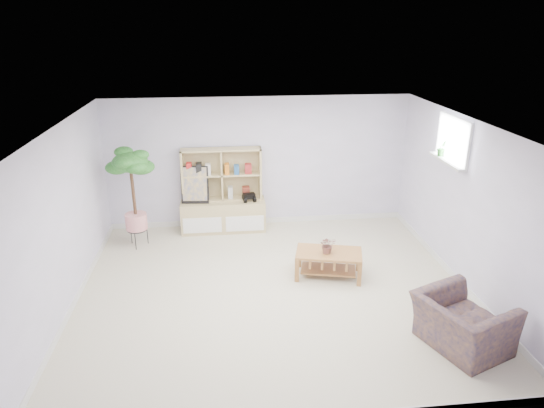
{
  "coord_description": "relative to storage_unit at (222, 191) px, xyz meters",
  "views": [
    {
      "loc": [
        -0.67,
        -6.05,
        3.66
      ],
      "look_at": [
        0.03,
        0.5,
        1.14
      ],
      "focal_mm": 32.0,
      "sensor_mm": 36.0,
      "label": 1
    }
  ],
  "objects": [
    {
      "name": "walls",
      "position": [
        0.68,
        -2.24,
        0.44
      ],
      "size": [
        5.51,
        5.01,
        2.4
      ],
      "color": "silver",
      "rests_on": "floor"
    },
    {
      "name": "table_plant",
      "position": [
        1.52,
        -1.93,
        -0.23
      ],
      "size": [
        0.25,
        0.22,
        0.26
      ],
      "primitive_type": "imported",
      "rotation": [
        0.0,
        0.0,
        -0.04
      ],
      "color": "#1A651E",
      "rests_on": "coffee_table"
    },
    {
      "name": "coffee_table",
      "position": [
        1.55,
        -1.9,
        -0.56
      ],
      "size": [
        1.07,
        0.75,
        0.4
      ],
      "primitive_type": null,
      "rotation": [
        0.0,
        0.0,
        -0.24
      ],
      "color": "brown",
      "rests_on": "floor"
    },
    {
      "name": "toy_truck",
      "position": [
        0.48,
        -0.07,
        -0.11
      ],
      "size": [
        0.34,
        0.26,
        0.17
      ],
      "primitive_type": null,
      "rotation": [
        0.0,
        0.0,
        0.15
      ],
      "color": "black",
      "rests_on": "storage_unit"
    },
    {
      "name": "armchair",
      "position": [
        2.74,
        -3.75,
        -0.4
      ],
      "size": [
        1.16,
        1.23,
        0.73
      ],
      "primitive_type": "imported",
      "rotation": [
        0.0,
        0.0,
        1.95
      ],
      "color": "#191D43",
      "rests_on": "floor"
    },
    {
      "name": "floor_tree",
      "position": [
        -1.47,
        -0.52,
        0.1
      ],
      "size": [
        0.83,
        0.83,
        1.72
      ],
      "primitive_type": null,
      "rotation": [
        0.0,
        0.0,
        0.4
      ],
      "color": "#12631A",
      "rests_on": "floor"
    },
    {
      "name": "storage_unit",
      "position": [
        0.0,
        0.0,
        0.0
      ],
      "size": [
        1.52,
        0.51,
        1.52
      ],
      "primitive_type": null,
      "color": "tan",
      "rests_on": "floor"
    },
    {
      "name": "window",
      "position": [
        3.41,
        -1.64,
        1.24
      ],
      "size": [
        0.1,
        0.98,
        0.68
      ],
      "primitive_type": null,
      "color": "#C7E3FA",
      "rests_on": "walls"
    },
    {
      "name": "ceiling",
      "position": [
        0.68,
        -2.24,
        1.64
      ],
      "size": [
        5.5,
        5.0,
        0.01
      ],
      "primitive_type": "cube",
      "color": "silver",
      "rests_on": "walls"
    },
    {
      "name": "poster",
      "position": [
        -0.49,
        -0.03,
        0.15
      ],
      "size": [
        0.49,
        0.15,
        0.67
      ],
      "primitive_type": null,
      "rotation": [
        0.0,
        0.0,
        -0.08
      ],
      "color": "yellow",
      "rests_on": "storage_unit"
    },
    {
      "name": "baseboard",
      "position": [
        0.68,
        -2.24,
        -0.71
      ],
      "size": [
        5.5,
        5.0,
        0.1
      ],
      "primitive_type": null,
      "color": "silver",
      "rests_on": "floor"
    },
    {
      "name": "sill_plant",
      "position": [
        3.35,
        -1.42,
        1.06
      ],
      "size": [
        0.16,
        0.14,
        0.25
      ],
      "primitive_type": "imported",
      "rotation": [
        0.0,
        0.0,
        0.23
      ],
      "color": "#12631A",
      "rests_on": "window_sill"
    },
    {
      "name": "floor",
      "position": [
        0.68,
        -2.24,
        -0.76
      ],
      "size": [
        5.5,
        5.0,
        0.01
      ],
      "primitive_type": "cube",
      "color": "#BEB69F",
      "rests_on": "ground"
    },
    {
      "name": "window_sill",
      "position": [
        3.35,
        -1.64,
        0.92
      ],
      "size": [
        0.14,
        1.0,
        0.04
      ],
      "primitive_type": "cube",
      "color": "silver",
      "rests_on": "walls"
    }
  ]
}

